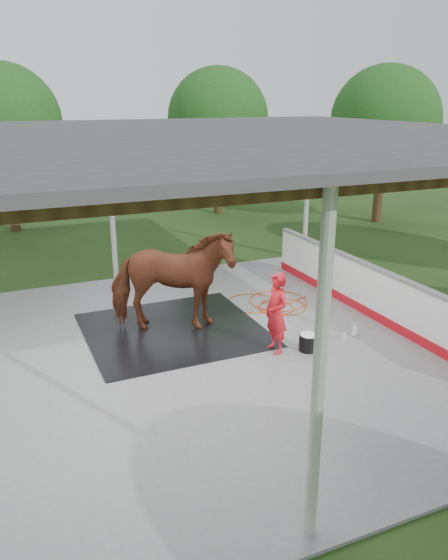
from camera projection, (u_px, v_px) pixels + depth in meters
name	position (u px, v px, depth m)	size (l,w,h in m)	color
ground	(174.00, 359.00, 10.19)	(100.00, 100.00, 0.00)	#1E3814
concrete_slab	(174.00, 357.00, 10.18)	(12.00, 10.00, 0.05)	slate
pavilion_structure	(167.00, 141.00, 8.92)	(12.60, 10.60, 4.05)	beige
dasher_board	(376.00, 295.00, 11.75)	(0.16, 8.00, 1.15)	red
tree_belt	(168.00, 147.00, 9.87)	(28.00, 28.00, 5.80)	#382314
rubber_mat	(173.00, 330.00, 11.29)	(3.52, 3.30, 0.03)	black
horse	(172.00, 281.00, 10.95)	(1.14, 2.51, 2.12)	brown
handler	(276.00, 313.00, 10.14)	(0.57, 0.37, 1.55)	red
wash_bucket	(308.00, 342.00, 10.36)	(0.36, 0.36, 0.33)	black
soap_bottle_a	(354.00, 330.00, 10.99)	(0.11, 0.11, 0.27)	silver
soap_bottle_b	(344.00, 335.00, 10.84)	(0.08, 0.08, 0.18)	#338CD8
hose_coil	(271.00, 303.00, 12.72)	(2.00, 1.66, 0.02)	#BA460D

